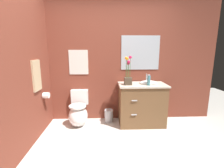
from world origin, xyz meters
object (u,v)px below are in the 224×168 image
object	(u,v)px
trash_bin	(109,116)
wall_mirror	(140,53)
toilet	(79,113)
flower_vase	(128,76)
hanging_towel	(37,76)
toilet_paper_roll	(46,95)
wall_poster	(79,62)
soap_bottle	(149,80)
vanity_cabinet	(142,104)

from	to	relation	value
trash_bin	wall_mirror	world-z (taller)	wall_mirror
toilet	flower_vase	distance (m)	1.26
hanging_towel	toilet_paper_roll	distance (m)	0.45
wall_poster	toilet_paper_roll	bearing A→B (deg)	-139.62
soap_bottle	wall_poster	size ratio (longest dim) A/B	0.42
flower_vase	wall_mirror	distance (m)	0.63
wall_mirror	hanging_towel	distance (m)	2.04
flower_vase	wall_mirror	world-z (taller)	wall_mirror
wall_poster	wall_mirror	bearing A→B (deg)	0.00
vanity_cabinet	toilet_paper_roll	distance (m)	1.86
flower_vase	hanging_towel	bearing A→B (deg)	-169.09
hanging_towel	vanity_cabinet	bearing A→B (deg)	10.99
toilet	flower_vase	world-z (taller)	flower_vase
vanity_cabinet	toilet_paper_roll	xyz separation A→B (m)	(-1.84, -0.17, 0.24)
wall_poster	wall_mirror	distance (m)	1.30
vanity_cabinet	hanging_towel	xyz separation A→B (m)	(-1.89, -0.37, 0.65)
vanity_cabinet	trash_bin	bearing A→B (deg)	170.18
soap_bottle	wall_poster	world-z (taller)	wall_poster
flower_vase	wall_poster	world-z (taller)	wall_poster
wall_mirror	flower_vase	bearing A→B (deg)	-130.15
wall_poster	toilet_paper_roll	world-z (taller)	wall_poster
wall_mirror	hanging_towel	size ratio (longest dim) A/B	1.54
trash_bin	wall_mirror	bearing A→B (deg)	14.89
toilet	soap_bottle	world-z (taller)	soap_bottle
toilet_paper_roll	toilet	bearing A→B (deg)	19.80
soap_bottle	wall_poster	xyz separation A→B (m)	(-1.38, 0.43, 0.31)
wall_poster	vanity_cabinet	bearing A→B (deg)	-12.81
soap_bottle	toilet_paper_roll	distance (m)	1.94
hanging_towel	wall_mirror	bearing A→B (deg)	19.29
toilet	toilet_paper_roll	world-z (taller)	toilet_paper_roll
toilet_paper_roll	wall_mirror	bearing A→B (deg)	14.18
vanity_cabinet	wall_poster	bearing A→B (deg)	167.19
wall_poster	flower_vase	bearing A→B (deg)	-19.70
soap_bottle	toilet_paper_roll	world-z (taller)	soap_bottle
soap_bottle	wall_mirror	xyz separation A→B (m)	(-0.09, 0.43, 0.51)
toilet	toilet_paper_roll	size ratio (longest dim) A/B	6.27
wall_poster	hanging_towel	distance (m)	0.91
vanity_cabinet	trash_bin	xyz separation A→B (m)	(-0.67, 0.12, -0.30)
hanging_towel	toilet	bearing A→B (deg)	33.27
soap_bottle	toilet_paper_roll	bearing A→B (deg)	-179.04
vanity_cabinet	wall_mirror	distance (m)	1.06
wall_poster	hanging_towel	bearing A→B (deg)	-132.23
flower_vase	trash_bin	world-z (taller)	flower_vase
soap_bottle	wall_mirror	bearing A→B (deg)	101.33
flower_vase	trash_bin	xyz separation A→B (m)	(-0.37, 0.18, -0.88)
trash_bin	wall_mirror	distance (m)	1.48
wall_poster	hanging_towel	size ratio (longest dim) A/B	0.97
flower_vase	hanging_towel	distance (m)	1.62
toilet	hanging_towel	bearing A→B (deg)	-146.73
trash_bin	hanging_towel	bearing A→B (deg)	-158.40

